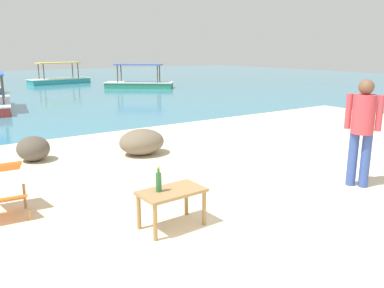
{
  "coord_description": "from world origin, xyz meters",
  "views": [
    {
      "loc": [
        -3.3,
        -2.22,
        2.08
      ],
      "look_at": [
        0.27,
        3.0,
        0.55
      ],
      "focal_mm": 36.76,
      "sensor_mm": 36.0,
      "label": 1
    }
  ],
  "objects_px": {
    "bottle": "(159,182)",
    "boat_teal": "(59,79)",
    "low_bench_table": "(172,196)",
    "boat_green": "(139,83)",
    "person_standing": "(362,125)",
    "deck_chair_near": "(1,185)"
  },
  "relations": [
    {
      "from": "bottle",
      "to": "boat_green",
      "type": "bearing_deg",
      "value": 63.85
    },
    {
      "from": "bottle",
      "to": "boat_teal",
      "type": "xyz_separation_m",
      "value": [
        4.94,
        20.99,
        -0.32
      ]
    },
    {
      "from": "low_bench_table",
      "to": "bottle",
      "type": "bearing_deg",
      "value": 160.3
    },
    {
      "from": "deck_chair_near",
      "to": "person_standing",
      "type": "distance_m",
      "value": 5.06
    },
    {
      "from": "person_standing",
      "to": "boat_green",
      "type": "relative_size",
      "value": 0.45
    },
    {
      "from": "boat_green",
      "to": "bottle",
      "type": "bearing_deg",
      "value": 102.33
    },
    {
      "from": "low_bench_table",
      "to": "person_standing",
      "type": "distance_m",
      "value": 3.16
    },
    {
      "from": "low_bench_table",
      "to": "person_standing",
      "type": "relative_size",
      "value": 0.48
    },
    {
      "from": "low_bench_table",
      "to": "boat_teal",
      "type": "xyz_separation_m",
      "value": [
        4.8,
        21.04,
        -0.13
      ]
    },
    {
      "from": "boat_green",
      "to": "person_standing",
      "type": "bearing_deg",
      "value": 112.91
    },
    {
      "from": "person_standing",
      "to": "low_bench_table",
      "type": "bearing_deg",
      "value": 143.44
    },
    {
      "from": "person_standing",
      "to": "boat_teal",
      "type": "bearing_deg",
      "value": 55.9
    },
    {
      "from": "low_bench_table",
      "to": "boat_green",
      "type": "bearing_deg",
      "value": 61.9
    },
    {
      "from": "boat_green",
      "to": "boat_teal",
      "type": "relative_size",
      "value": 0.95
    },
    {
      "from": "low_bench_table",
      "to": "boat_teal",
      "type": "relative_size",
      "value": 0.21
    },
    {
      "from": "person_standing",
      "to": "bottle",
      "type": "bearing_deg",
      "value": 142.97
    },
    {
      "from": "low_bench_table",
      "to": "deck_chair_near",
      "type": "relative_size",
      "value": 0.96
    },
    {
      "from": "deck_chair_near",
      "to": "boat_green",
      "type": "height_order",
      "value": "boat_green"
    },
    {
      "from": "bottle",
      "to": "deck_chair_near",
      "type": "bearing_deg",
      "value": 134.12
    },
    {
      "from": "low_bench_table",
      "to": "deck_chair_near",
      "type": "height_order",
      "value": "deck_chair_near"
    },
    {
      "from": "boat_teal",
      "to": "deck_chair_near",
      "type": "bearing_deg",
      "value": 64.34
    },
    {
      "from": "low_bench_table",
      "to": "bottle",
      "type": "height_order",
      "value": "bottle"
    }
  ]
}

